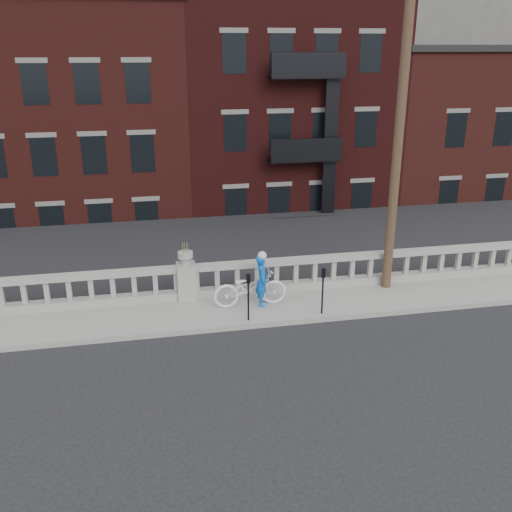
% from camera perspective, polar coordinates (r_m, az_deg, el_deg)
% --- Properties ---
extents(ground, '(120.00, 120.00, 0.00)m').
position_cam_1_polar(ground, '(13.84, -5.42, -11.44)').
color(ground, black).
rests_on(ground, ground).
extents(sidewalk, '(32.00, 2.20, 0.15)m').
position_cam_1_polar(sidewalk, '(16.43, -6.59, -5.78)').
color(sidewalk, gray).
rests_on(sidewalk, ground).
extents(balustrade, '(28.00, 0.34, 1.03)m').
position_cam_1_polar(balustrade, '(17.06, -6.95, -2.69)').
color(balustrade, gray).
rests_on(balustrade, sidewalk).
extents(planter_pedestal, '(0.55, 0.55, 1.76)m').
position_cam_1_polar(planter_pedestal, '(16.99, -6.98, -2.10)').
color(planter_pedestal, gray).
rests_on(planter_pedestal, sidewalk).
extents(lower_level, '(80.00, 44.00, 20.80)m').
position_cam_1_polar(lower_level, '(35.13, -8.87, 12.48)').
color(lower_level, '#605E59').
rests_on(lower_level, ground).
extents(utility_pole, '(1.60, 0.28, 10.00)m').
position_cam_1_polar(utility_pole, '(17.09, 14.19, 12.90)').
color(utility_pole, '#422D1E').
rests_on(utility_pole, sidewalk).
extents(parking_meter_b, '(0.10, 0.09, 1.36)m').
position_cam_1_polar(parking_meter_b, '(15.45, -0.78, -3.62)').
color(parking_meter_b, black).
rests_on(parking_meter_b, sidewalk).
extents(parking_meter_c, '(0.10, 0.09, 1.36)m').
position_cam_1_polar(parking_meter_c, '(15.94, 6.70, -2.99)').
color(parking_meter_c, black).
rests_on(parking_meter_c, sidewalk).
extents(bicycle, '(2.15, 0.79, 1.12)m').
position_cam_1_polar(bicycle, '(16.45, -0.60, -3.16)').
color(bicycle, white).
rests_on(bicycle, sidewalk).
extents(cyclist, '(0.45, 0.61, 1.54)m').
position_cam_1_polar(cyclist, '(16.42, 0.60, -2.43)').
color(cyclist, blue).
rests_on(cyclist, sidewalk).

